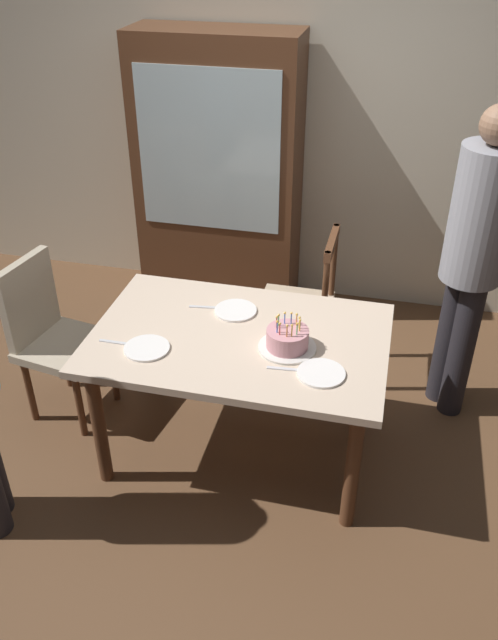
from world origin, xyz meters
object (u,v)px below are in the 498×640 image
dining_table (239,352)px  plate_near_guest (321,373)px  plate_near_celebrant (147,348)px  plate_far_side (236,310)px  china_cabinet (219,177)px  chair_spindle_back (299,308)px  chair_upholstered (51,331)px  person_guest (474,251)px  birthday_cake (287,340)px

dining_table → plate_near_guest: 0.50m
plate_near_celebrant → plate_far_side: (0.33, 0.43, 0.00)m
plate_near_guest → china_cabinet: bearing=118.8°
china_cabinet → chair_spindle_back: bearing=-46.9°
chair_spindle_back → chair_upholstered: size_ratio=1.00×
dining_table → person_guest: 1.33m
dining_table → plate_near_celebrant: (-0.40, -0.21, 0.10)m
dining_table → person_guest: (1.10, 0.67, 0.36)m
dining_table → china_cabinet: (-0.54, 1.56, 0.30)m
plate_far_side → plate_near_celebrant: bearing=-127.5°
plate_far_side → dining_table: bearing=-71.2°
birthday_cake → person_guest: 1.13m
plate_near_guest → chair_spindle_back: chair_spindle_back is taller
plate_near_guest → plate_far_side: bearing=140.0°
dining_table → chair_spindle_back: chair_spindle_back is taller
dining_table → chair_spindle_back: size_ratio=1.53×
person_guest → china_cabinet: bearing=151.4°
plate_far_side → chair_spindle_back: bearing=66.8°
dining_table → plate_near_guest: bearing=-26.0°
plate_near_celebrant → china_cabinet: bearing=94.4°
dining_table → china_cabinet: china_cabinet is taller
plate_near_celebrant → plate_near_guest: same height
birthday_cake → plate_near_celebrant: bearing=-165.8°
chair_spindle_back → plate_near_guest: bearing=-75.5°
birthday_cake → dining_table: bearing=168.8°
plate_far_side → china_cabinet: china_cabinet is taller
chair_upholstered → china_cabinet: (0.58, 1.45, 0.42)m
birthday_cake → plate_far_side: (-0.32, 0.26, -0.04)m
plate_near_celebrant → plate_far_side: 0.54m
birthday_cake → chair_upholstered: size_ratio=0.29×
plate_near_celebrant → person_guest: bearing=30.4°
plate_near_celebrant → chair_spindle_back: 1.20m
plate_far_side → plate_near_guest: same height
plate_near_guest → chair_spindle_back: bearing=104.5°
dining_table → chair_upholstered: chair_upholstered is taller
chair_spindle_back → plate_far_side: bearing=-113.2°
person_guest → plate_near_guest: bearing=-126.9°
dining_table → person_guest: size_ratio=0.82×
plate_far_side → chair_spindle_back: chair_spindle_back is taller
birthday_cake → plate_near_guest: size_ratio=1.27×
plate_near_guest → person_guest: size_ratio=0.12×
chair_spindle_back → chair_upholstered: (-1.29, -0.68, 0.07)m
plate_near_celebrant → china_cabinet: (-0.14, 1.77, 0.19)m
plate_near_guest → dining_table: bearing=154.0°
plate_near_celebrant → plate_near_guest: 0.84m
plate_near_celebrant → plate_near_guest: size_ratio=1.00×
person_guest → plate_near_celebrant: bearing=-149.6°
chair_spindle_back → china_cabinet: china_cabinet is taller
plate_near_celebrant → person_guest: (1.50, 0.88, 0.26)m
plate_near_guest → chair_upholstered: bearing=168.2°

